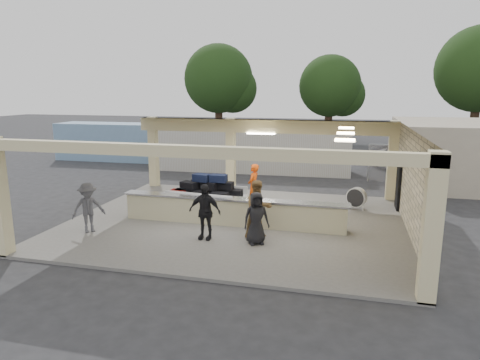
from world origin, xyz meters
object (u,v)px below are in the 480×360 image
(baggage_handler, at_px, (253,186))
(container_blue, at_px, (126,142))
(car_white_a, at_px, (410,157))
(car_dark, at_px, (404,156))
(luggage_cart, at_px, (207,193))
(container_white, at_px, (250,150))
(passenger_c, at_px, (88,208))
(baggage_counter, at_px, (232,211))
(passenger_a, at_px, (258,209))
(passenger_d, at_px, (256,218))
(drum_fan, at_px, (357,198))
(passenger_b, at_px, (205,212))

(baggage_handler, relative_size, container_blue, 0.18)
(car_white_a, xyz_separation_m, car_dark, (-0.36, 0.33, 0.04))
(luggage_cart, xyz_separation_m, car_dark, (8.67, 13.62, -0.25))
(car_white_a, height_order, container_white, container_white)
(baggage_handler, distance_m, passenger_c, 6.44)
(baggage_counter, distance_m, passenger_a, 1.65)
(passenger_d, bearing_deg, passenger_c, 155.03)
(baggage_counter, bearing_deg, container_blue, 131.28)
(car_dark, bearing_deg, container_white, 141.13)
(passenger_d, bearing_deg, drum_fan, 29.71)
(drum_fan, xyz_separation_m, car_white_a, (3.40, 11.11, 0.09))
(luggage_cart, distance_m, passenger_c, 4.37)
(luggage_cart, bearing_deg, passenger_d, -40.66)
(car_dark, height_order, container_white, container_white)
(car_dark, xyz_separation_m, container_white, (-9.21, -3.79, 0.58))
(baggage_counter, relative_size, baggage_handler, 4.53)
(passenger_a, bearing_deg, container_white, 73.37)
(container_white, bearing_deg, car_white_a, 17.92)
(baggage_handler, distance_m, passenger_a, 3.58)
(passenger_b, bearing_deg, baggage_handler, 83.47)
(luggage_cart, relative_size, passenger_d, 1.73)
(passenger_b, height_order, car_dark, passenger_b)
(drum_fan, height_order, passenger_d, passenger_d)
(car_white_a, xyz_separation_m, container_blue, (-18.85, -1.64, 0.61))
(baggage_counter, relative_size, passenger_c, 4.84)
(luggage_cart, height_order, car_white_a, luggage_cart)
(luggage_cart, distance_m, passenger_a, 3.23)
(baggage_counter, distance_m, drum_fan, 5.39)
(car_white_a, bearing_deg, car_dark, 30.01)
(drum_fan, distance_m, car_dark, 11.84)
(baggage_handler, distance_m, passenger_d, 4.20)
(passenger_c, bearing_deg, baggage_handler, -3.75)
(drum_fan, height_order, container_blue, container_blue)
(car_dark, bearing_deg, passenger_b, -176.92)
(baggage_counter, bearing_deg, car_dark, 63.28)
(car_dark, relative_size, container_blue, 0.43)
(container_white, height_order, container_blue, container_white)
(baggage_counter, bearing_deg, passenger_a, -42.28)
(passenger_a, relative_size, passenger_d, 1.15)
(baggage_counter, bearing_deg, car_white_a, 61.61)
(drum_fan, bearing_deg, car_white_a, 97.29)
(baggage_handler, distance_m, car_white_a, 14.07)
(drum_fan, height_order, car_dark, car_dark)
(passenger_a, relative_size, container_white, 0.16)
(container_white, bearing_deg, car_dark, 20.43)
(passenger_a, height_order, container_blue, container_blue)
(car_dark, bearing_deg, car_white_a, -103.82)
(drum_fan, height_order, passenger_c, passenger_c)
(car_dark, distance_m, container_blue, 18.60)
(baggage_counter, bearing_deg, passenger_b, -105.48)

